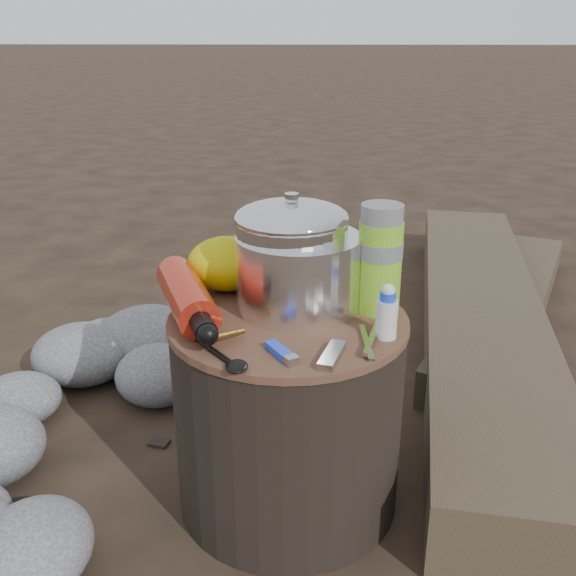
{
  "coord_description": "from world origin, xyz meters",
  "views": [
    {
      "loc": [
        0.04,
        -1.14,
        0.94
      ],
      "look_at": [
        0.0,
        0.0,
        0.48
      ],
      "focal_mm": 41.12,
      "sensor_mm": 36.0,
      "label": 1
    }
  ],
  "objects_px": {
    "log_main": "(481,322)",
    "camping_pot": "(291,254)",
    "thermos": "(380,260)",
    "stump": "(288,412)",
    "travel_mug": "(330,259)",
    "fuel_bottle": "(187,296)"
  },
  "relations": [
    {
      "from": "stump",
      "to": "camping_pot",
      "type": "bearing_deg",
      "value": 85.47
    },
    {
      "from": "log_main",
      "to": "travel_mug",
      "type": "height_order",
      "value": "travel_mug"
    },
    {
      "from": "stump",
      "to": "fuel_bottle",
      "type": "bearing_deg",
      "value": 177.68
    },
    {
      "from": "log_main",
      "to": "thermos",
      "type": "distance_m",
      "value": 0.91
    },
    {
      "from": "thermos",
      "to": "stump",
      "type": "bearing_deg",
      "value": -166.34
    },
    {
      "from": "camping_pot",
      "to": "fuel_bottle",
      "type": "xyz_separation_m",
      "value": [
        -0.2,
        -0.05,
        -0.07
      ]
    },
    {
      "from": "stump",
      "to": "camping_pot",
      "type": "xyz_separation_m",
      "value": [
        0.0,
        0.06,
        0.32
      ]
    },
    {
      "from": "log_main",
      "to": "thermos",
      "type": "height_order",
      "value": "thermos"
    },
    {
      "from": "camping_pot",
      "to": "travel_mug",
      "type": "height_order",
      "value": "camping_pot"
    },
    {
      "from": "stump",
      "to": "log_main",
      "type": "relative_size",
      "value": 0.23
    },
    {
      "from": "log_main",
      "to": "stump",
      "type": "bearing_deg",
      "value": -119.29
    },
    {
      "from": "log_main",
      "to": "camping_pot",
      "type": "distance_m",
      "value": 0.98
    },
    {
      "from": "camping_pot",
      "to": "fuel_bottle",
      "type": "relative_size",
      "value": 0.67
    },
    {
      "from": "log_main",
      "to": "travel_mug",
      "type": "distance_m",
      "value": 0.84
    },
    {
      "from": "stump",
      "to": "travel_mug",
      "type": "height_order",
      "value": "travel_mug"
    },
    {
      "from": "thermos",
      "to": "travel_mug",
      "type": "relative_size",
      "value": 1.8
    },
    {
      "from": "fuel_bottle",
      "to": "thermos",
      "type": "bearing_deg",
      "value": -15.87
    },
    {
      "from": "thermos",
      "to": "fuel_bottle",
      "type": "bearing_deg",
      "value": -174.66
    },
    {
      "from": "fuel_bottle",
      "to": "thermos",
      "type": "relative_size",
      "value": 1.54
    },
    {
      "from": "log_main",
      "to": "camping_pot",
      "type": "height_order",
      "value": "camping_pot"
    },
    {
      "from": "stump",
      "to": "travel_mug",
      "type": "relative_size",
      "value": 3.91
    },
    {
      "from": "log_main",
      "to": "fuel_bottle",
      "type": "bearing_deg",
      "value": -127.87
    }
  ]
}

